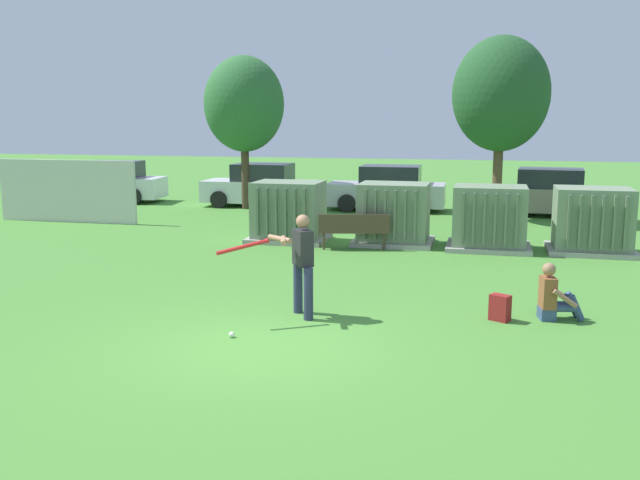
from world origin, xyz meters
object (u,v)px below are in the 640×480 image
at_px(backpack, 500,308).
at_px(seated_spectator, 554,297).
at_px(transformer_west, 289,212).
at_px(transformer_mid_east, 489,219).
at_px(parked_car_rightmost, 546,194).
at_px(sports_ball, 232,335).
at_px(batter, 300,260).
at_px(parked_car_left_of_center, 260,187).
at_px(parked_car_right_of_center, 387,190).
at_px(parked_car_leftmost, 111,183).
at_px(park_bench, 354,229).
at_px(transformer_east, 592,221).
at_px(transformer_mid_west, 394,215).

bearing_deg(backpack, seated_spectator, 17.96).
distance_m(transformer_west, transformer_mid_east, 5.32).
distance_m(transformer_west, parked_car_rightmost, 9.93).
bearing_deg(transformer_mid_east, parked_car_rightmost, 74.43).
xyz_separation_m(seated_spectator, backpack, (-0.86, -0.28, -0.16)).
relative_size(transformer_west, backpack, 4.77).
bearing_deg(sports_ball, batter, 62.10).
height_order(transformer_west, sports_ball, transformer_west).
relative_size(sports_ball, parked_car_left_of_center, 0.02).
distance_m(sports_ball, seated_spectator, 5.34).
height_order(transformer_mid_east, parked_car_left_of_center, same).
bearing_deg(parked_car_right_of_center, transformer_mid_east, -62.89).
height_order(batter, parked_car_right_of_center, batter).
height_order(backpack, parked_car_leftmost, parked_car_leftmost).
height_order(park_bench, sports_ball, park_bench).
bearing_deg(transformer_east, park_bench, -170.87).
bearing_deg(transformer_west, seated_spectator, -44.65).
bearing_deg(sports_ball, park_bench, 86.48).
xyz_separation_m(sports_ball, parked_car_leftmost, (-10.89, 15.56, 0.71)).
xyz_separation_m(seated_spectator, parked_car_rightmost, (0.85, 13.10, 0.38)).
distance_m(transformer_mid_west, park_bench, 1.38).
height_order(park_bench, parked_car_leftmost, parked_car_leftmost).
bearing_deg(transformer_mid_west, park_bench, -130.77).
xyz_separation_m(park_bench, backpack, (3.55, -5.72, -0.32)).
xyz_separation_m(transformer_mid_west, transformer_east, (4.95, -0.09, 0.00)).
relative_size(backpack, parked_car_left_of_center, 0.10).
xyz_separation_m(transformer_mid_west, sports_ball, (-1.35, -8.64, -0.74)).
bearing_deg(parked_car_rightmost, parked_car_right_of_center, 177.92).
distance_m(sports_ball, parked_car_leftmost, 19.00).
bearing_deg(transformer_west, sports_ball, -79.98).
height_order(batter, sports_ball, batter).
distance_m(seated_spectator, parked_car_leftmost, 20.68).
bearing_deg(parked_car_right_of_center, parked_car_rightmost, -2.08).
xyz_separation_m(seated_spectator, parked_car_left_of_center, (-9.48, 13.32, 0.38)).
xyz_separation_m(transformer_mid_east, parked_car_leftmost, (-14.71, 7.10, -0.04)).
bearing_deg(transformer_east, parked_car_left_of_center, 147.57).
xyz_separation_m(backpack, parked_car_left_of_center, (-8.63, 13.60, 0.54)).
distance_m(transformer_mid_west, parked_car_right_of_center, 6.93).
xyz_separation_m(transformer_mid_east, backpack, (0.19, -6.56, -0.57)).
distance_m(transformer_mid_east, sports_ball, 9.31).
height_order(transformer_mid_east, sports_ball, transformer_mid_east).
bearing_deg(park_bench, parked_car_rightmost, 55.55).
bearing_deg(backpack, park_bench, 121.78).
relative_size(backpack, parked_car_leftmost, 0.10).
bearing_deg(parked_car_leftmost, transformer_west, -37.06).
xyz_separation_m(transformer_east, park_bench, (-5.83, -0.94, -0.25)).
bearing_deg(seated_spectator, sports_ball, -155.97).
bearing_deg(parked_car_right_of_center, transformer_east, -48.73).
distance_m(backpack, parked_car_leftmost, 20.23).
distance_m(park_bench, backpack, 6.74).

